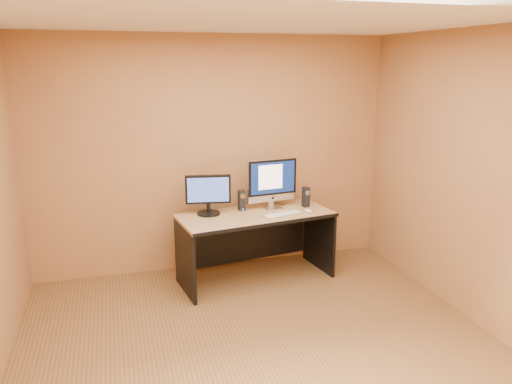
% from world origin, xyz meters
% --- Properties ---
extents(floor, '(4.00, 4.00, 0.00)m').
position_xyz_m(floor, '(0.00, 0.00, 0.00)').
color(floor, brown).
rests_on(floor, ground).
extents(walls, '(4.00, 4.00, 2.60)m').
position_xyz_m(walls, '(0.00, 0.00, 1.30)').
color(walls, olive).
rests_on(walls, ground).
extents(ceiling, '(4.00, 4.00, 0.00)m').
position_xyz_m(ceiling, '(0.00, 0.00, 2.60)').
color(ceiling, white).
rests_on(ceiling, walls).
extents(desk, '(1.70, 0.93, 0.75)m').
position_xyz_m(desk, '(0.34, 1.46, 0.37)').
color(desk, tan).
rests_on(desk, ground).
extents(imac, '(0.60, 0.28, 0.55)m').
position_xyz_m(imac, '(0.58, 1.61, 1.02)').
color(imac, silver).
rests_on(imac, desk).
extents(second_monitor, '(0.52, 0.32, 0.42)m').
position_xyz_m(second_monitor, '(-0.14, 1.58, 0.96)').
color(second_monitor, black).
rests_on(second_monitor, desk).
extents(speaker_left, '(0.07, 0.08, 0.22)m').
position_xyz_m(speaker_left, '(0.23, 1.63, 0.86)').
color(speaker_left, black).
rests_on(speaker_left, desk).
extents(speaker_right, '(0.08, 0.08, 0.22)m').
position_xyz_m(speaker_right, '(0.95, 1.57, 0.86)').
color(speaker_right, black).
rests_on(speaker_right, desk).
extents(keyboard, '(0.45, 0.22, 0.02)m').
position_xyz_m(keyboard, '(0.60, 1.34, 0.75)').
color(keyboard, silver).
rests_on(keyboard, desk).
extents(mouse, '(0.08, 0.11, 0.04)m').
position_xyz_m(mouse, '(0.89, 1.35, 0.76)').
color(mouse, white).
rests_on(mouse, desk).
extents(cable_a, '(0.13, 0.19, 0.01)m').
position_xyz_m(cable_a, '(0.68, 1.77, 0.75)').
color(cable_a, black).
rests_on(cable_a, desk).
extents(cable_b, '(0.08, 0.17, 0.01)m').
position_xyz_m(cable_b, '(0.57, 1.74, 0.75)').
color(cable_b, black).
rests_on(cable_b, desk).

